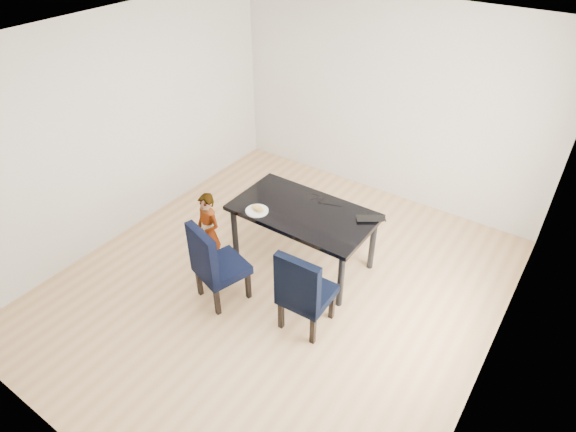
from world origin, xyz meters
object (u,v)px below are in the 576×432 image
Objects in this scene: laptop at (370,216)px; dining_table at (303,237)px; chair_right at (308,287)px; child at (209,231)px; chair_left at (221,262)px; plate at (257,211)px.

dining_table is at bearing -10.14° from laptop.
laptop reaches higher than dining_table.
chair_right is 1.44m from child.
child is at bearing 172.63° from chair_right.
chair_left is 1.69m from laptop.
plate is at bearing 46.42° from child.
laptop reaches higher than plate.
child is at bearing -143.08° from dining_table.
dining_table is 6.21× the size of plate.
plate is (-0.02, 0.66, 0.27)m from chair_left.
dining_table is 5.04× the size of laptop.
chair_left is 3.81× the size of plate.
laptop is (1.07, 1.28, 0.27)m from chair_left.
chair_left is 0.98m from chair_right.
child reaches higher than plate.
dining_table is at bearing 46.00° from child.
plate is (-0.42, -0.31, 0.38)m from dining_table.
plate is (-0.98, 0.47, 0.26)m from chair_right.
child is at bearing -142.65° from plate.
dining_table is 1.09m from child.
chair_right reaches higher than chair_left.
plate is at bearing -143.54° from dining_table.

